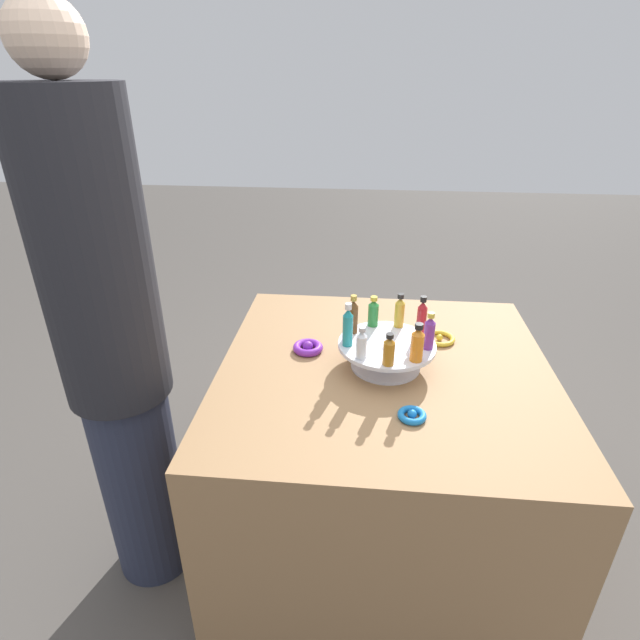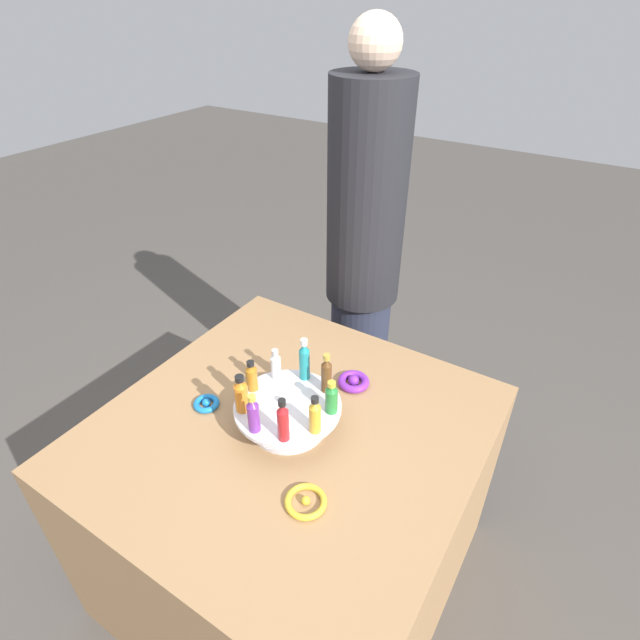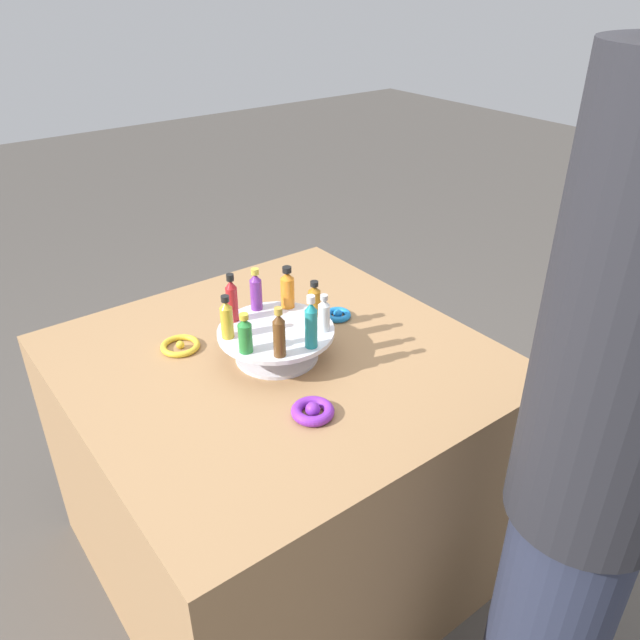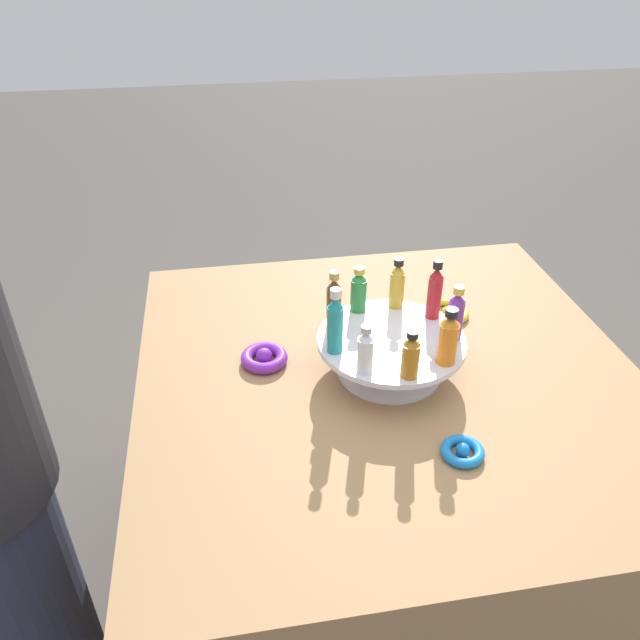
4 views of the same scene
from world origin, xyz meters
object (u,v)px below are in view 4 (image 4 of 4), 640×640
Objects in this scene: bottle_teal at (335,323)px; bottle_green at (359,291)px; ribbon_bow_blue at (462,451)px; ribbon_bow_purple at (264,357)px; bottle_orange at (448,338)px; bottle_purple at (456,315)px; bottle_red at (435,292)px; bottle_brown at (334,302)px; bottle_amber at (412,356)px; bottle_gold at (397,285)px; bottle_clear at (365,351)px; ribbon_bow_gold at (447,312)px; display_stand at (390,351)px.

bottle_green is at bearing -29.07° from bottle_teal.
ribbon_bow_purple is (0.33, 0.32, 0.00)m from ribbon_bow_blue.
bottle_green is at bearing 30.93° from bottle_orange.
bottle_purple is at bearing -13.42° from ribbon_bow_blue.
ribbon_bow_blue is (-0.32, 0.04, -0.13)m from bottle_red.
bottle_red is 1.12× the size of bottle_purple.
bottle_purple reaches higher than bottle_green.
bottle_brown is 0.21m from bottle_amber.
bottle_teal reaches higher than ribbon_bow_blue.
bottle_gold is 0.24m from bottle_clear.
ribbon_bow_purple reaches higher than ribbon_bow_gold.
bottle_purple is at bearing -89.07° from bottle_teal.
bottle_orange reaches higher than display_stand.
display_stand is 0.27m from ribbon_bow_blue.
ribbon_bow_gold is (0.31, -0.19, -0.12)m from bottle_amber.
bottle_clear is 1.02× the size of bottle_amber.
bottle_orange is at bearing -139.07° from display_stand.
bottle_red is 0.08m from bottle_purple.
bottle_gold is 0.21m from bottle_teal.
bottle_green reaches higher than ribbon_bow_gold.
bottle_teal is at bearing 50.93° from bottle_amber.
bottle_amber is at bearing 148.72° from ribbon_bow_gold.
bottle_orange reaches higher than bottle_gold.
ribbon_bow_purple is at bearing 101.75° from bottle_green.
bottle_clear is at bearing 140.93° from display_stand.
ribbon_bow_purple is at bearing 76.42° from bottle_purple.
bottle_red is 0.24m from bottle_teal.
bottle_red is 0.08m from bottle_gold.
ribbon_bow_blue is 0.46m from ribbon_bow_purple.
bottle_amber is (-0.10, -0.12, -0.02)m from bottle_teal.
ribbon_bow_blue reaches higher than ribbon_bow_gold.
bottle_amber is 0.16m from bottle_purple.
bottle_green is 0.98× the size of ribbon_bow_gold.
bottle_green is 0.16m from bottle_teal.
bottle_green reaches higher than bottle_amber.
bottle_brown is (-0.06, 0.15, 0.01)m from bottle_gold.
bottle_brown is 1.09× the size of bottle_purple.
bottle_brown is 0.20m from ribbon_bow_purple.
bottle_teal is (-0.09, 0.23, 0.00)m from bottle_red.
bottle_gold is at bearing 30.93° from bottle_purple.
bottle_brown is at bearing 130.93° from bottle_green.
bottle_clear is 1.01× the size of ribbon_bow_purple.
bottle_amber is at bearing -169.07° from bottle_green.
bottle_gold is 0.90× the size of bottle_brown.
bottle_clear is (-0.21, 0.12, -0.01)m from bottle_gold.
bottle_purple reaches higher than ribbon_bow_blue.
bottle_orange is (-0.15, -0.19, -0.00)m from bottle_brown.
bottle_teal reaches higher than bottle_green.
bottle_brown is 1.29× the size of ribbon_bow_purple.
bottle_red is 1.33× the size of ribbon_bow_purple.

